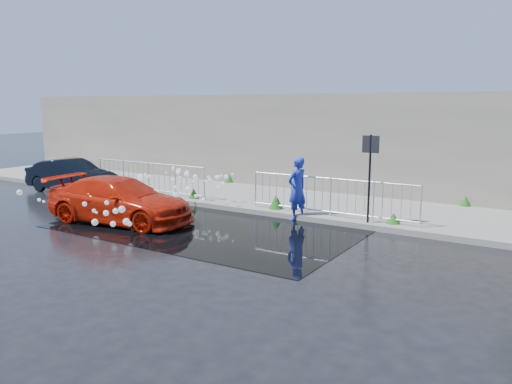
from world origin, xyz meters
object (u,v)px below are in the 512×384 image
Objects in this scene: dark_car at (72,176)px; red_car at (120,200)px; sign_post at (370,164)px; person at (297,188)px.

red_car is at bearing -118.65° from dark_car.
sign_post is at bearing -71.07° from red_car.
dark_car is at bearing 57.40° from red_car.
dark_car is 9.38m from person.
red_car is 2.38× the size of person.
sign_post reaches higher than person.
red_car is at bearing -153.83° from sign_post.
dark_car is (-5.31, 2.52, -0.02)m from red_car.
red_car is 1.16× the size of dark_car.
sign_post is 11.51m from dark_car.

